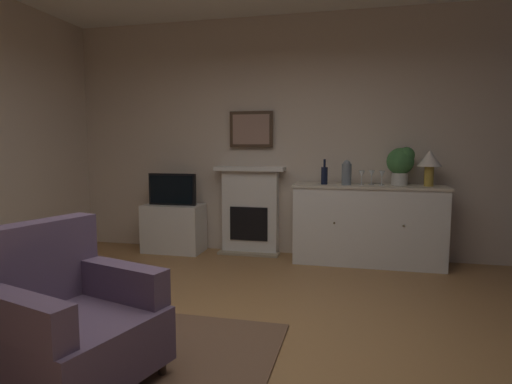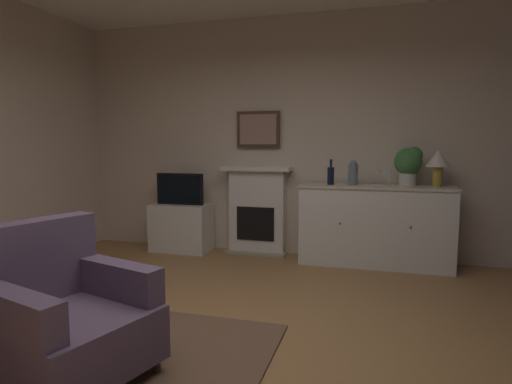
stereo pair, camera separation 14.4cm
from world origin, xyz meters
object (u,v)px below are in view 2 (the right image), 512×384
Objects in this scene: sideboard_cabinet at (375,225)px; potted_plant_fern at (13,269)px; table_lamp at (438,161)px; armchair at (64,316)px; vase_decorative at (353,173)px; tv_cabinet at (181,227)px; wine_glass_right at (389,175)px; fireplace_unit at (257,210)px; wine_glass_center at (379,175)px; potted_plant_small at (409,163)px; wine_bottle at (331,175)px; wine_glass_left at (368,175)px; framed_picture at (258,129)px; tv_set at (180,189)px.

sideboard_cabinet is 3.70m from potted_plant_fern.
armchair is (-2.35, -2.97, -0.81)m from table_lamp.
tv_cabinet is at bearing 178.28° from vase_decorative.
wine_glass_right is 2.65m from tv_cabinet.
fireplace_unit is 1.66m from wine_glass_right.
wine_glass_center is 0.38× the size of potted_plant_small.
wine_bottle is 1.76× the size of wine_glass_right.
wine_bottle is 0.67× the size of potted_plant_fern.
sideboard_cabinet is 10.31× the size of wine_glass_left.
tv_cabinet is at bearing -179.37° from potted_plant_small.
framed_picture reaches higher than armchair.
tv_cabinet is at bearing 178.90° from wine_glass_left.
sideboard_cabinet is at bearing -130.88° from wine_glass_center.
armchair is (-1.71, -2.97, -0.08)m from sideboard_cabinet.
potted_plant_small reaches higher than wine_glass_center.
wine_glass_left is 2.34m from tv_set.
tv_set is at bearing -166.69° from framed_picture.
framed_picture is at bearing 171.19° from sideboard_cabinet.
tv_set is 0.63× the size of armchair.
wine_glass_left reaches higher than sideboard_cabinet.
potted_plant_small is at bearing 55.72° from armchair.
potted_plant_small is at bearing -5.69° from framed_picture.
framed_picture reaches higher than sideboard_cabinet.
fireplace_unit is 1.55m from wine_glass_center.
wine_bottle is 1.92m from tv_set.
armchair is (-1.85, -2.95, -0.66)m from wine_glass_right.
framed_picture is 1.56m from wine_glass_center.
wine_bottle is at bearing -172.49° from wine_glass_center.
framed_picture is at bearing 173.87° from table_lamp.
fireplace_unit is 3.91× the size of vase_decorative.
tv_set is (-1.91, 0.03, -0.21)m from wine_bottle.
tv_set is (-0.98, -0.23, -0.75)m from framed_picture.
table_lamp reaches higher than fireplace_unit.
wine_glass_center is 3.81m from potted_plant_fern.
wine_bottle is at bearing -178.73° from wine_glass_right.
table_lamp is 0.65× the size of tv_set.
framed_picture is 3.33× the size of wine_glass_right.
potted_plant_fern is at bearing -128.83° from fireplace_unit.
wine_glass_left reaches higher than tv_set.
framed_picture is 1.25m from tv_set.
wine_glass_center is (0.03, 0.03, 0.58)m from sideboard_cabinet.
fireplace_unit is at bearing 175.76° from potted_plant_small.
sideboard_cabinet is 0.59m from wine_glass_right.
armchair reaches higher than potted_plant_fern.
table_lamp is at bearing 27.21° from potted_plant_fern.
sideboard_cabinet is 3.96× the size of potted_plant_fern.
wine_glass_center is 0.17× the size of armchair.
wine_glass_left is at bearing 61.02° from armchair.
wine_glass_left is (0.42, 0.01, 0.01)m from wine_bottle.
table_lamp is 2.42× the size of wine_glass_left.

